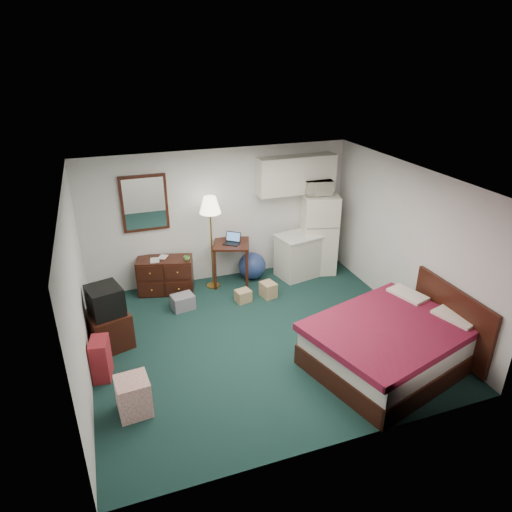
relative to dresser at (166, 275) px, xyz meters
name	(u,v)px	position (x,y,z in m)	size (l,w,h in m)	color
floor	(261,338)	(1.13, -1.96, -0.33)	(5.00, 4.50, 0.01)	black
ceiling	(262,181)	(1.13, -1.96, 2.17)	(5.00, 4.50, 0.01)	silver
walls	(261,265)	(1.13, -1.96, 0.92)	(5.01, 4.51, 2.50)	silver
mirror	(144,203)	(-0.22, 0.26, 1.32)	(0.80, 0.06, 1.00)	white
upper_cabinets	(296,175)	(2.58, 0.11, 1.62)	(1.50, 0.35, 0.70)	silver
headboard	(451,319)	(3.59, -3.19, 0.22)	(0.06, 1.56, 1.00)	black
dresser	(166,275)	(0.00, 0.00, 0.00)	(0.98, 0.44, 0.67)	black
floor_lamp	(212,243)	(0.87, -0.07, 0.54)	(0.38, 0.38, 1.75)	gold
desk	(232,263)	(1.24, -0.04, 0.07)	(0.64, 0.64, 0.82)	black
exercise_ball	(252,266)	(1.66, -0.01, -0.07)	(0.53, 0.53, 0.53)	navy
kitchen_counter	(298,256)	(2.54, -0.19, 0.08)	(0.75, 0.57, 0.82)	silver
fridge	(319,233)	(3.02, -0.08, 0.46)	(0.65, 0.65, 1.58)	silver
bed	(389,346)	(2.59, -3.19, 0.00)	(2.08, 1.62, 0.67)	#550517
tv_stand	(109,329)	(-1.07, -1.37, -0.06)	(0.55, 0.60, 0.55)	black
suitcase	(101,359)	(-1.21, -2.11, -0.04)	(0.23, 0.36, 0.59)	maroon
retail_box	(134,396)	(-0.87, -2.93, -0.09)	(0.39, 0.39, 0.49)	white
file_bin	(183,302)	(0.17, -0.70, -0.20)	(0.37, 0.28, 0.26)	slate
cardboard_box_a	(243,296)	(1.22, -0.81, -0.23)	(0.26, 0.22, 0.22)	#998155
cardboard_box_b	(268,290)	(1.70, -0.79, -0.20)	(0.23, 0.27, 0.27)	#998155
laptop	(231,239)	(1.24, -0.08, 0.58)	(0.28, 0.23, 0.19)	black
crt_tv	(105,300)	(-1.06, -1.37, 0.43)	(0.46, 0.50, 0.43)	black
microwave	(318,186)	(2.95, -0.07, 1.42)	(0.51, 0.28, 0.35)	silver
book_a	(150,255)	(-0.25, -0.02, 0.44)	(0.16, 0.02, 0.22)	#998155
book_b	(159,252)	(-0.08, 0.09, 0.43)	(0.15, 0.02, 0.20)	#998155
mug	(187,258)	(0.37, -0.21, 0.39)	(0.11, 0.09, 0.11)	#5F9E49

